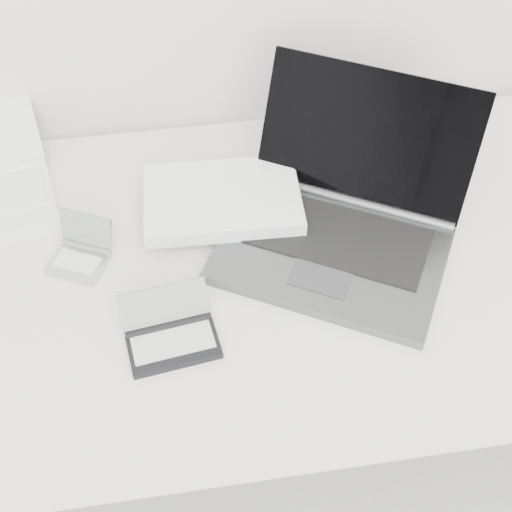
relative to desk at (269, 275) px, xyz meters
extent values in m
cube|color=white|center=(0.00, 0.00, 0.03)|extent=(1.60, 0.80, 0.03)
cube|color=#545759|center=(0.11, -0.02, 0.06)|extent=(0.48, 0.44, 0.02)
cube|color=black|center=(0.13, 0.02, 0.07)|extent=(0.36, 0.29, 0.00)
cube|color=black|center=(0.21, 0.15, 0.18)|extent=(0.40, 0.30, 0.23)
cylinder|color=#545759|center=(0.18, 0.10, 0.07)|extent=(0.35, 0.21, 0.02)
cube|color=#3C3F42|center=(0.08, -0.07, 0.07)|extent=(0.13, 0.11, 0.00)
cube|color=silver|center=(-0.07, 0.13, 0.08)|extent=(0.30, 0.21, 0.03)
cube|color=white|center=(-0.07, 0.13, 0.10)|extent=(0.30, 0.20, 0.00)
cube|color=#BCBDC1|center=(-0.34, 0.03, 0.05)|extent=(0.12, 0.11, 0.01)
cube|color=silver|center=(-0.34, 0.03, 0.06)|extent=(0.09, 0.07, 0.00)
cube|color=gray|center=(-0.32, 0.08, 0.09)|extent=(0.10, 0.07, 0.07)
cylinder|color=#BCBDC1|center=(-0.33, 0.07, 0.06)|extent=(0.09, 0.06, 0.01)
cube|color=black|center=(-0.19, -0.17, 0.05)|extent=(0.16, 0.10, 0.01)
cube|color=#ACACAC|center=(-0.19, -0.17, 0.06)|extent=(0.14, 0.07, 0.00)
cube|color=gray|center=(-0.19, -0.11, 0.09)|extent=(0.15, 0.06, 0.06)
cylinder|color=black|center=(-0.19, -0.13, 0.06)|extent=(0.15, 0.03, 0.02)
camera|label=1|loc=(-0.15, -0.83, 1.03)|focal=50.00mm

